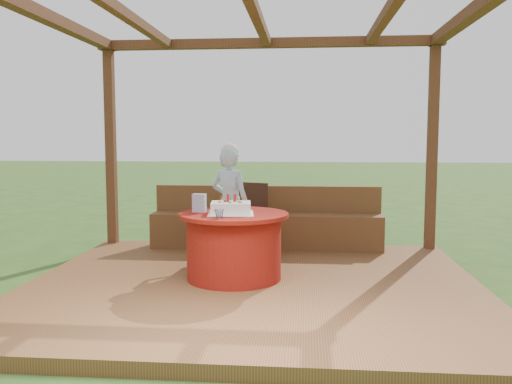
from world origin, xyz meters
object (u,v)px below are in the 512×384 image
elderly_woman (230,201)px  birthday_cake (231,208)px  table (234,245)px  bench (266,228)px  chair (248,214)px  drinking_glass (219,214)px  gift_bag (199,203)px

elderly_woman → birthday_cake: elderly_woman is taller
table → elderly_woman: elderly_woman is taller
bench → table: bench is taller
bench → elderly_woman: size_ratio=2.18×
chair → drinking_glass: chair is taller
birthday_cake → drinking_glass: bearing=-101.9°
chair → birthday_cake: 1.35m
bench → gift_bag: 1.75m
chair → gift_bag: (-0.37, -1.22, 0.29)m
bench → chair: chair is taller
chair → drinking_glass: size_ratio=9.52×
gift_bag → drinking_glass: gift_bag is taller
elderly_woman → drinking_glass: size_ratio=14.94×
bench → birthday_cake: size_ratio=6.04×
chair → drinking_glass: (-0.10, -1.64, 0.24)m
drinking_glass → gift_bag: bearing=123.3°
bench → drinking_glass: (-0.30, -1.99, 0.46)m
chair → table: bearing=-90.3°
table → drinking_glass: 0.54m
gift_bag → drinking_glass: 0.50m
bench → drinking_glass: bench is taller
elderly_woman → gift_bag: bearing=-103.3°
gift_bag → drinking_glass: size_ratio=2.02×
birthday_cake → drinking_glass: birthday_cake is taller
table → birthday_cake: birthday_cake is taller
bench → gift_bag: bearing=-110.1°
bench → table: (-0.21, -1.61, 0.08)m
birthday_cake → drinking_glass: 0.32m
elderly_woman → table: bearing=-79.6°
table → chair: bearing=89.7°
gift_bag → chair: bearing=78.8°
bench → gift_bag: gift_bag is taller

